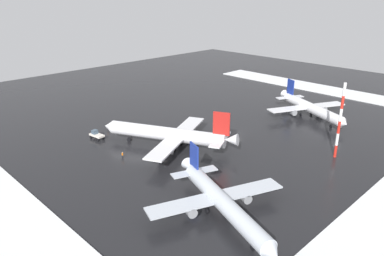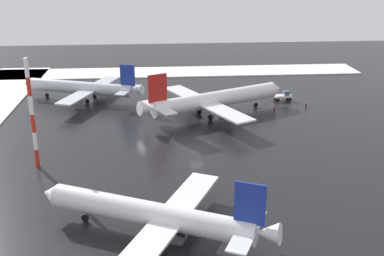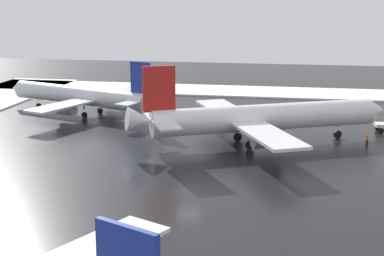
% 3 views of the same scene
% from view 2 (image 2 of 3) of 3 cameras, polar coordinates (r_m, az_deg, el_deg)
% --- Properties ---
extents(ground_plane, '(240.00, 240.00, 0.00)m').
position_cam_2_polar(ground_plane, '(91.88, 0.53, -2.98)').
color(ground_plane, black).
extents(snow_bank_left, '(14.00, 116.00, 0.29)m').
position_cam_2_polar(snow_bank_left, '(155.62, -1.68, 6.67)').
color(snow_bank_left, white).
rests_on(snow_bank_left, ground_plane).
extents(airplane_parked_starboard, '(31.21, 36.68, 11.67)m').
position_cam_2_polar(airplane_parked_starboard, '(112.20, 2.56, 3.38)').
color(airplane_parked_starboard, white).
rests_on(airplane_parked_starboard, ground_plane).
extents(airplane_far_rear, '(27.49, 32.32, 10.26)m').
position_cam_2_polar(airplane_far_rear, '(64.60, -4.42, -10.20)').
color(airplane_far_rear, white).
rests_on(airplane_far_rear, ground_plane).
extents(airplane_foreground_jet, '(27.75, 32.84, 10.12)m').
position_cam_2_polar(airplane_foreground_jet, '(127.37, -12.78, 4.67)').
color(airplane_foreground_jet, silver).
rests_on(airplane_foreground_jet, ground_plane).
extents(pushback_tug, '(2.71, 4.80, 2.50)m').
position_cam_2_polar(pushback_tug, '(127.00, 10.80, 3.81)').
color(pushback_tug, silver).
rests_on(pushback_tug, ground_plane).
extents(ground_crew_beside_wing, '(0.36, 0.36, 1.71)m').
position_cam_2_polar(ground_crew_beside_wing, '(126.08, 3.21, 3.87)').
color(ground_crew_beside_wing, black).
rests_on(ground_crew_beside_wing, ground_plane).
extents(ground_crew_by_nose_gear, '(0.36, 0.36, 1.71)m').
position_cam_2_polar(ground_crew_by_nose_gear, '(122.40, 13.38, 2.85)').
color(ground_crew_by_nose_gear, black).
rests_on(ground_crew_by_nose_gear, ground_plane).
extents(ground_crew_near_tug, '(0.36, 0.36, 1.71)m').
position_cam_2_polar(ground_crew_near_tug, '(117.62, 9.73, 2.42)').
color(ground_crew_near_tug, black).
rests_on(ground_crew_near_tug, ground_plane).
extents(antenna_mast, '(0.70, 0.70, 19.62)m').
position_cam_2_polar(antenna_mast, '(87.10, -18.43, 1.54)').
color(antenna_mast, red).
rests_on(antenna_mast, ground_plane).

